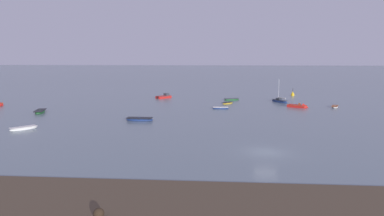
% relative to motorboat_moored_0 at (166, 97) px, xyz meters
% --- Properties ---
extents(ground_plane, '(800.00, 800.00, 0.00)m').
position_rel_motorboat_moored_0_xyz_m(ground_plane, '(19.07, -50.76, -0.27)').
color(ground_plane, slate).
extents(seaweed_clump, '(0.72, 0.72, 0.72)m').
position_rel_motorboat_moored_0_xyz_m(seaweed_clump, '(5.97, -68.24, 0.25)').
color(seaweed_clump, '#2D2116').
rests_on(seaweed_clump, mudflat_shore).
extents(motorboat_moored_0, '(4.41, 4.57, 1.79)m').
position_rel_motorboat_moored_0_xyz_m(motorboat_moored_0, '(0.00, 0.00, 0.00)').
color(motorboat_moored_0, red).
rests_on(motorboat_moored_0, ground).
extents(rowboat_moored_0, '(3.57, 3.81, 0.61)m').
position_rel_motorboat_moored_0_xyz_m(rowboat_moored_0, '(-14.88, -41.12, -0.10)').
color(rowboat_moored_0, white).
rests_on(rowboat_moored_0, ground).
extents(rowboat_moored_1, '(3.45, 1.42, 0.53)m').
position_rel_motorboat_moored_0_xyz_m(rowboat_moored_1, '(14.16, -18.28, -0.13)').
color(rowboat_moored_1, navy).
rests_on(rowboat_moored_1, ground).
extents(motorboat_moored_1, '(4.53, 3.68, 1.51)m').
position_rel_motorboat_moored_0_xyz_m(motorboat_moored_1, '(30.86, -15.20, -0.06)').
color(motorboat_moored_1, red).
rests_on(motorboat_moored_1, ground).
extents(rowboat_moored_2, '(2.79, 4.88, 0.73)m').
position_rel_motorboat_moored_0_xyz_m(rowboat_moored_2, '(-20.39, -25.88, -0.07)').
color(rowboat_moored_2, '#23602D').
rests_on(rowboat_moored_2, ground).
extents(rowboat_moored_3, '(3.03, 3.32, 0.53)m').
position_rel_motorboat_moored_0_xyz_m(rowboat_moored_3, '(15.85, -10.38, -0.13)').
color(rowboat_moored_3, gold).
rests_on(rowboat_moored_3, ground).
extents(rowboat_moored_4, '(4.62, 1.73, 0.72)m').
position_rel_motorboat_moored_0_xyz_m(rowboat_moored_4, '(0.53, -32.65, -0.08)').
color(rowboat_moored_4, navy).
rests_on(rowboat_moored_4, ground).
extents(rowboat_moored_5, '(4.15, 2.81, 0.62)m').
position_rel_motorboat_moored_0_xyz_m(rowboat_moored_5, '(16.97, -3.72, -0.10)').
color(rowboat_moored_5, '#23602D').
rests_on(rowboat_moored_5, ground).
extents(rowboat_moored_6, '(2.40, 3.56, 0.53)m').
position_rel_motorboat_moored_0_xyz_m(rowboat_moored_6, '(38.31, -14.52, -0.13)').
color(rowboat_moored_6, white).
rests_on(rowboat_moored_6, ground).
extents(sailboat_moored_1, '(3.95, 5.15, 5.67)m').
position_rel_motorboat_moored_0_xyz_m(sailboat_moored_1, '(28.14, -6.57, -0.03)').
color(sailboat_moored_1, navy).
rests_on(sailboat_moored_1, ground).
extents(channel_buoy, '(0.90, 0.90, 2.30)m').
position_rel_motorboat_moored_0_xyz_m(channel_buoy, '(34.08, 7.42, 0.19)').
color(channel_buoy, gold).
rests_on(channel_buoy, ground).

